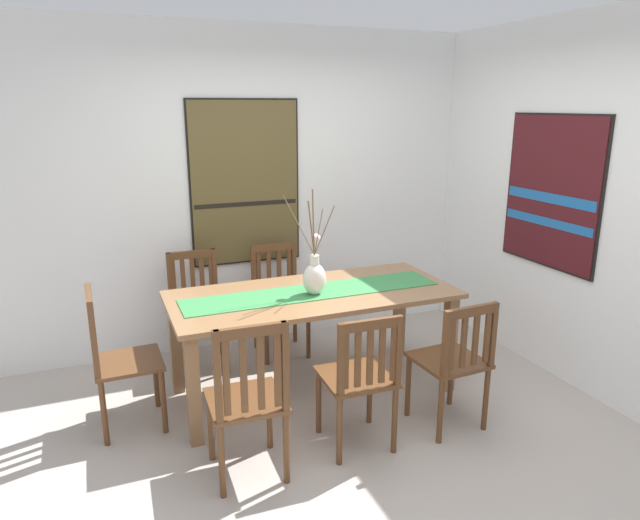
{
  "coord_description": "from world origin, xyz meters",
  "views": [
    {
      "loc": [
        -1.44,
        -2.86,
        2.06
      ],
      "look_at": [
        0.0,
        0.7,
        1.0
      ],
      "focal_mm": 31.68,
      "sensor_mm": 36.0,
      "label": 1
    }
  ],
  "objects_px": {
    "chair_0": "(360,377)",
    "painting_on_side_wall": "(552,192)",
    "chair_1": "(248,398)",
    "chair_4": "(454,360)",
    "painting_on_back_wall": "(245,183)",
    "dining_table": "(313,306)",
    "chair_2": "(279,297)",
    "chair_5": "(197,307)",
    "centerpiece_vase": "(314,275)",
    "chair_3": "(118,358)"
  },
  "relations": [
    {
      "from": "chair_2",
      "to": "dining_table",
      "type": "bearing_deg",
      "value": -89.51
    },
    {
      "from": "centerpiece_vase",
      "to": "painting_on_back_wall",
      "type": "height_order",
      "value": "painting_on_back_wall"
    },
    {
      "from": "dining_table",
      "to": "painting_on_back_wall",
      "type": "bearing_deg",
      "value": 99.4
    },
    {
      "from": "chair_0",
      "to": "chair_4",
      "type": "relative_size",
      "value": 1.01
    },
    {
      "from": "dining_table",
      "to": "painting_on_back_wall",
      "type": "xyz_separation_m",
      "value": [
        -0.18,
        1.1,
        0.76
      ]
    },
    {
      "from": "centerpiece_vase",
      "to": "chair_4",
      "type": "xyz_separation_m",
      "value": [
        0.67,
        -0.75,
        -0.44
      ]
    },
    {
      "from": "chair_0",
      "to": "chair_2",
      "type": "bearing_deg",
      "value": 90.15
    },
    {
      "from": "centerpiece_vase",
      "to": "chair_2",
      "type": "relative_size",
      "value": 0.83
    },
    {
      "from": "chair_1",
      "to": "painting_on_back_wall",
      "type": "bearing_deg",
      "value": 74.71
    },
    {
      "from": "painting_on_side_wall",
      "to": "painting_on_back_wall",
      "type": "bearing_deg",
      "value": 145.98
    },
    {
      "from": "dining_table",
      "to": "chair_4",
      "type": "height_order",
      "value": "chair_4"
    },
    {
      "from": "chair_2",
      "to": "painting_on_side_wall",
      "type": "xyz_separation_m",
      "value": [
        1.85,
        -1.05,
        0.94
      ]
    },
    {
      "from": "centerpiece_vase",
      "to": "chair_1",
      "type": "distance_m",
      "value": 1.11
    },
    {
      "from": "chair_3",
      "to": "chair_1",
      "type": "bearing_deg",
      "value": -52.38
    },
    {
      "from": "chair_4",
      "to": "chair_5",
      "type": "bearing_deg",
      "value": 131.15
    },
    {
      "from": "chair_0",
      "to": "chair_1",
      "type": "height_order",
      "value": "chair_1"
    },
    {
      "from": "dining_table",
      "to": "chair_5",
      "type": "height_order",
      "value": "chair_5"
    },
    {
      "from": "dining_table",
      "to": "painting_on_back_wall",
      "type": "distance_m",
      "value": 1.35
    },
    {
      "from": "dining_table",
      "to": "chair_1",
      "type": "xyz_separation_m",
      "value": [
        -0.7,
        -0.82,
        -0.16
      ]
    },
    {
      "from": "chair_4",
      "to": "painting_on_back_wall",
      "type": "xyz_separation_m",
      "value": [
        -0.84,
        1.9,
        0.95
      ]
    },
    {
      "from": "chair_2",
      "to": "chair_4",
      "type": "relative_size",
      "value": 1.04
    },
    {
      "from": "chair_0",
      "to": "painting_on_side_wall",
      "type": "distance_m",
      "value": 2.14
    },
    {
      "from": "chair_2",
      "to": "chair_5",
      "type": "relative_size",
      "value": 0.99
    },
    {
      "from": "dining_table",
      "to": "chair_1",
      "type": "distance_m",
      "value": 1.09
    },
    {
      "from": "dining_table",
      "to": "chair_1",
      "type": "bearing_deg",
      "value": -130.83
    },
    {
      "from": "chair_4",
      "to": "chair_1",
      "type": "bearing_deg",
      "value": -179.32
    },
    {
      "from": "chair_1",
      "to": "painting_on_side_wall",
      "type": "relative_size",
      "value": 0.85
    },
    {
      "from": "dining_table",
      "to": "chair_5",
      "type": "bearing_deg",
      "value": 132.75
    },
    {
      "from": "painting_on_back_wall",
      "to": "chair_0",
      "type": "bearing_deg",
      "value": -84.57
    },
    {
      "from": "chair_4",
      "to": "chair_0",
      "type": "bearing_deg",
      "value": 178.85
    },
    {
      "from": "dining_table",
      "to": "centerpiece_vase",
      "type": "height_order",
      "value": "centerpiece_vase"
    },
    {
      "from": "dining_table",
      "to": "centerpiece_vase",
      "type": "relative_size",
      "value": 2.64
    },
    {
      "from": "dining_table",
      "to": "painting_on_back_wall",
      "type": "relative_size",
      "value": 1.47
    },
    {
      "from": "dining_table",
      "to": "chair_3",
      "type": "distance_m",
      "value": 1.35
    },
    {
      "from": "chair_2",
      "to": "painting_on_back_wall",
      "type": "distance_m",
      "value": 1.01
    },
    {
      "from": "chair_3",
      "to": "chair_4",
      "type": "distance_m",
      "value": 2.16
    },
    {
      "from": "dining_table",
      "to": "chair_2",
      "type": "xyz_separation_m",
      "value": [
        -0.01,
        0.78,
        -0.18
      ]
    },
    {
      "from": "dining_table",
      "to": "chair_1",
      "type": "height_order",
      "value": "chair_1"
    },
    {
      "from": "dining_table",
      "to": "centerpiece_vase",
      "type": "bearing_deg",
      "value": -98.75
    },
    {
      "from": "centerpiece_vase",
      "to": "painting_on_side_wall",
      "type": "relative_size",
      "value": 0.66
    },
    {
      "from": "chair_2",
      "to": "chair_0",
      "type": "bearing_deg",
      "value": -89.85
    },
    {
      "from": "painting_on_back_wall",
      "to": "centerpiece_vase",
      "type": "bearing_deg",
      "value": -81.42
    },
    {
      "from": "dining_table",
      "to": "painting_on_back_wall",
      "type": "height_order",
      "value": "painting_on_back_wall"
    },
    {
      "from": "chair_0",
      "to": "centerpiece_vase",
      "type": "bearing_deg",
      "value": 90.43
    },
    {
      "from": "centerpiece_vase",
      "to": "chair_1",
      "type": "xyz_separation_m",
      "value": [
        -0.7,
        -0.76,
        -0.41
      ]
    },
    {
      "from": "dining_table",
      "to": "chair_4",
      "type": "bearing_deg",
      "value": -50.45
    },
    {
      "from": "chair_5",
      "to": "painting_on_side_wall",
      "type": "height_order",
      "value": "painting_on_side_wall"
    },
    {
      "from": "chair_4",
      "to": "painting_on_side_wall",
      "type": "bearing_deg",
      "value": 23.99
    },
    {
      "from": "chair_4",
      "to": "chair_2",
      "type": "bearing_deg",
      "value": 112.94
    },
    {
      "from": "centerpiece_vase",
      "to": "painting_on_side_wall",
      "type": "distance_m",
      "value": 1.94
    }
  ]
}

